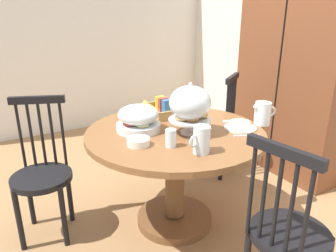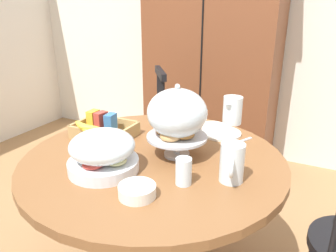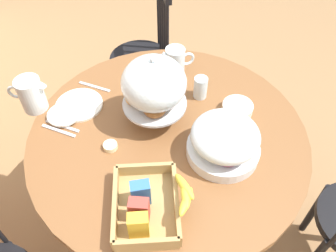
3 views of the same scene
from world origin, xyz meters
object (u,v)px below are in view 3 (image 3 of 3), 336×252
(pastry_stand_with_dome, at_px, (154,86))
(orange_juice_pitcher, at_px, (175,64))
(butter_dish, at_px, (110,146))
(china_plate_small, at_px, (64,114))
(drinking_glass, at_px, (200,87))
(dining_table, at_px, (168,161))
(china_plate_large, at_px, (79,105))
(windsor_chair_by_cabinet, at_px, (143,59))
(milk_pitcher, at_px, (32,96))
(cereal_bowl, at_px, (237,108))
(cereal_basket, at_px, (149,205))
(fruit_platter_covered, at_px, (225,140))

(pastry_stand_with_dome, height_order, orange_juice_pitcher, pastry_stand_with_dome)
(pastry_stand_with_dome, distance_m, butter_dish, 0.31)
(china_plate_small, distance_m, drinking_glass, 0.64)
(dining_table, height_order, china_plate_large, china_plate_large)
(windsor_chair_by_cabinet, height_order, pastry_stand_with_dome, pastry_stand_with_dome)
(drinking_glass, xyz_separation_m, butter_dish, (-0.29, 0.41, -0.04))
(milk_pitcher, bearing_deg, cereal_bowl, -95.37)
(cereal_basket, distance_m, china_plate_small, 0.62)
(cereal_bowl, xyz_separation_m, butter_dish, (-0.17, 0.57, -0.01))
(milk_pitcher, height_order, drinking_glass, milk_pitcher)
(fruit_platter_covered, height_order, orange_juice_pitcher, fruit_platter_covered)
(butter_dish, bearing_deg, china_plate_small, 48.69)
(dining_table, height_order, china_plate_small, china_plate_small)
(fruit_platter_covered, relative_size, china_plate_small, 2.00)
(dining_table, bearing_deg, china_plate_small, 74.52)
(dining_table, height_order, drinking_glass, drinking_glass)
(china_plate_small, distance_m, cereal_bowl, 0.79)
(dining_table, relative_size, orange_juice_pitcher, 6.83)
(fruit_platter_covered, bearing_deg, china_plate_small, 69.88)
(drinking_glass, distance_m, butter_dish, 0.51)
(windsor_chair_by_cabinet, xyz_separation_m, china_plate_large, (-0.71, 0.30, 0.29))
(cereal_bowl, distance_m, drinking_glass, 0.20)
(milk_pitcher, height_order, cereal_bowl, milk_pitcher)
(fruit_platter_covered, distance_m, china_plate_small, 0.73)
(windsor_chair_by_cabinet, xyz_separation_m, butter_dish, (-0.97, 0.14, 0.30))
(milk_pitcher, distance_m, butter_dish, 0.45)
(pastry_stand_with_dome, relative_size, fruit_platter_covered, 1.15)
(dining_table, height_order, cereal_basket, cereal_basket)
(milk_pitcher, bearing_deg, china_plate_small, -116.60)
(fruit_platter_covered, distance_m, cereal_basket, 0.40)
(drinking_glass, bearing_deg, cereal_bowl, -126.21)
(milk_pitcher, bearing_deg, dining_table, -108.21)
(orange_juice_pitcher, distance_m, china_plate_small, 0.59)
(pastry_stand_with_dome, height_order, china_plate_large, pastry_stand_with_dome)
(windsor_chair_by_cabinet, height_order, milk_pitcher, windsor_chair_by_cabinet)
(orange_juice_pitcher, xyz_separation_m, cereal_bowl, (-0.28, -0.27, -0.05))
(windsor_chair_by_cabinet, xyz_separation_m, drinking_glass, (-0.68, -0.28, 0.34))
(fruit_platter_covered, height_order, cereal_basket, fruit_platter_covered)
(fruit_platter_covered, relative_size, cereal_bowl, 2.14)
(butter_dish, bearing_deg, windsor_chair_by_cabinet, -8.08)
(china_plate_large, distance_m, drinking_glass, 0.58)
(windsor_chair_by_cabinet, bearing_deg, butter_dish, 171.92)
(milk_pitcher, bearing_deg, drinking_glass, -87.91)
(windsor_chair_by_cabinet, bearing_deg, china_plate_large, 157.32)
(pastry_stand_with_dome, relative_size, china_plate_small, 2.29)
(butter_dish, bearing_deg, milk_pitcher, 53.86)
(windsor_chair_by_cabinet, distance_m, cereal_bowl, 0.96)
(dining_table, distance_m, drinking_glass, 0.39)
(china_plate_large, distance_m, butter_dish, 0.30)
(butter_dish, bearing_deg, cereal_basket, -153.09)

